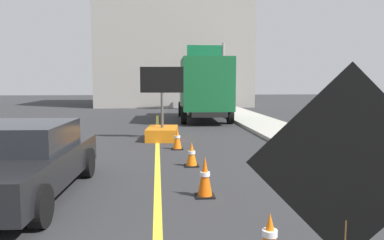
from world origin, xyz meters
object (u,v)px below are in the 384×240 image
(roadwork_sign, at_px, (347,169))
(traffic_cone_near_sign, at_px, (270,237))
(traffic_cone_curbside, at_px, (177,139))
(arrow_board_trailer, at_px, (162,127))
(highway_guide_sign, at_px, (213,64))
(traffic_cone_mid_lane, at_px, (205,177))
(traffic_cone_far_lane, at_px, (192,154))
(box_truck, at_px, (204,88))
(pickup_car, at_px, (19,161))

(roadwork_sign, relative_size, traffic_cone_near_sign, 3.92)
(traffic_cone_curbside, bearing_deg, arrow_board_trailer, 101.91)
(highway_guide_sign, bearing_deg, traffic_cone_curbside, -102.24)
(traffic_cone_mid_lane, xyz_separation_m, traffic_cone_far_lane, (-0.02, 2.59, -0.07))
(roadwork_sign, relative_size, traffic_cone_far_lane, 3.70)
(arrow_board_trailer, bearing_deg, traffic_cone_curbside, -78.09)
(box_truck, height_order, traffic_cone_curbside, box_truck)
(arrow_board_trailer, height_order, traffic_cone_mid_lane, arrow_board_trailer)
(traffic_cone_near_sign, distance_m, traffic_cone_mid_lane, 2.65)
(arrow_board_trailer, xyz_separation_m, box_truck, (2.39, 6.75, 1.34))
(traffic_cone_mid_lane, distance_m, traffic_cone_far_lane, 2.59)
(arrow_board_trailer, height_order, pickup_car, arrow_board_trailer)
(traffic_cone_far_lane, height_order, traffic_cone_curbside, traffic_cone_curbside)
(arrow_board_trailer, height_order, highway_guide_sign, highway_guide_sign)
(roadwork_sign, distance_m, traffic_cone_far_lane, 6.78)
(box_truck, distance_m, traffic_cone_far_lane, 11.56)
(traffic_cone_mid_lane, bearing_deg, pickup_car, 174.86)
(traffic_cone_mid_lane, bearing_deg, traffic_cone_curbside, 92.92)
(box_truck, bearing_deg, traffic_cone_mid_lane, -96.88)
(box_truck, height_order, pickup_car, box_truck)
(traffic_cone_far_lane, bearing_deg, arrow_board_trailer, 98.56)
(box_truck, xyz_separation_m, traffic_cone_near_sign, (-1.21, -16.53, -1.53))
(roadwork_sign, relative_size, traffic_cone_mid_lane, 3.01)
(arrow_board_trailer, relative_size, traffic_cone_far_lane, 4.27)
(roadwork_sign, xyz_separation_m, highway_guide_sign, (2.58, 25.19, 1.95))
(highway_guide_sign, bearing_deg, arrow_board_trailer, -105.78)
(arrow_board_trailer, xyz_separation_m, traffic_cone_near_sign, (1.18, -9.78, -0.19))
(box_truck, xyz_separation_m, traffic_cone_far_lane, (-1.70, -11.34, -1.51))
(traffic_cone_far_lane, xyz_separation_m, traffic_cone_curbside, (-0.24, 2.45, 0.04))
(pickup_car, height_order, traffic_cone_far_lane, pickup_car)
(traffic_cone_near_sign, bearing_deg, box_truck, 85.81)
(roadwork_sign, relative_size, pickup_car, 0.50)
(box_truck, height_order, highway_guide_sign, highway_guide_sign)
(arrow_board_trailer, height_order, traffic_cone_curbside, arrow_board_trailer)
(traffic_cone_curbside, bearing_deg, traffic_cone_far_lane, -84.42)
(traffic_cone_curbside, bearing_deg, highway_guide_sign, 77.76)
(box_truck, distance_m, traffic_cone_near_sign, 16.65)
(box_truck, bearing_deg, traffic_cone_near_sign, -94.19)
(roadwork_sign, xyz_separation_m, box_truck, (1.03, 17.99, 0.35))
(traffic_cone_mid_lane, bearing_deg, traffic_cone_near_sign, -79.79)
(roadwork_sign, distance_m, traffic_cone_near_sign, 1.88)
(pickup_car, bearing_deg, traffic_cone_mid_lane, -5.14)
(box_truck, relative_size, traffic_cone_mid_lane, 8.67)
(traffic_cone_far_lane, bearing_deg, box_truck, 81.48)
(roadwork_sign, xyz_separation_m, traffic_cone_far_lane, (-0.67, 6.65, -1.16))
(traffic_cone_near_sign, bearing_deg, traffic_cone_far_lane, 95.35)
(box_truck, distance_m, traffic_cone_curbside, 9.22)
(highway_guide_sign, xyz_separation_m, traffic_cone_far_lane, (-3.25, -18.54, -3.11))
(traffic_cone_near_sign, distance_m, traffic_cone_curbside, 7.68)
(highway_guide_sign, distance_m, traffic_cone_curbside, 16.74)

